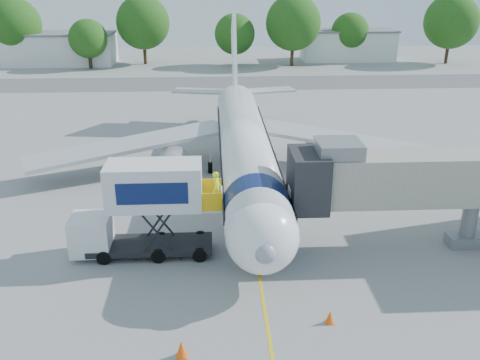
{
  "coord_description": "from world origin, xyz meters",
  "views": [
    {
      "loc": [
        -2.33,
        -34.31,
        15.3
      ],
      "look_at": [
        -0.72,
        -3.83,
        3.2
      ],
      "focal_mm": 40.0,
      "sensor_mm": 36.0,
      "label": 1
    }
  ],
  "objects_px": {
    "jet_bridge": "(398,179)",
    "catering_hiloader": "(144,210)",
    "ground_tug": "(362,330)",
    "aircraft": "(244,144)"
  },
  "relations": [
    {
      "from": "aircraft",
      "to": "catering_hiloader",
      "type": "xyz_separation_m",
      "value": [
        -6.26,
        -11.12,
        -0.19
      ]
    },
    {
      "from": "jet_bridge",
      "to": "catering_hiloader",
      "type": "height_order",
      "value": "jet_bridge"
    },
    {
      "from": "jet_bridge",
      "to": "catering_hiloader",
      "type": "xyz_separation_m",
      "value": [
        -14.25,
        -0.0,
        -1.58
      ]
    },
    {
      "from": "aircraft",
      "to": "ground_tug",
      "type": "relative_size",
      "value": 9.63
    },
    {
      "from": "aircraft",
      "to": "jet_bridge",
      "type": "xyz_separation_m",
      "value": [
        7.99,
        -11.12,
        1.39
      ]
    },
    {
      "from": "aircraft",
      "to": "catering_hiloader",
      "type": "distance_m",
      "value": 12.77
    },
    {
      "from": "catering_hiloader",
      "to": "ground_tug",
      "type": "relative_size",
      "value": 2.17
    },
    {
      "from": "jet_bridge",
      "to": "ground_tug",
      "type": "relative_size",
      "value": 3.55
    },
    {
      "from": "aircraft",
      "to": "jet_bridge",
      "type": "bearing_deg",
      "value": -54.3
    },
    {
      "from": "catering_hiloader",
      "to": "ground_tug",
      "type": "distance_m",
      "value": 13.46
    }
  ]
}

